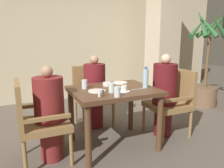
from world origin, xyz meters
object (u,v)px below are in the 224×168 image
at_px(plate_main_left, 120,83).
at_px(diner_in_far_chair, 95,91).
at_px(chair_far_side, 92,93).
at_px(chair_left_side, 36,119).
at_px(chair_right_side, 172,99).
at_px(water_bottle, 146,78).
at_px(glass_tall_mid, 112,88).
at_px(plate_main_right, 97,91).
at_px(diner_in_left_chair, 50,113).
at_px(glass_tall_far, 117,92).
at_px(bowl_small, 107,84).
at_px(glass_tall_near, 84,84).
at_px(diner_in_right_chair, 164,95).
at_px(potted_palm, 206,73).
at_px(teacup_with_saucer, 124,89).

bearing_deg(plate_main_left, diner_in_far_chair, 118.21).
distance_m(chair_far_side, diner_in_far_chair, 0.15).
bearing_deg(chair_left_side, chair_far_side, 41.84).
xyz_separation_m(chair_right_side, water_bottle, (-0.53, -0.12, 0.36)).
relative_size(diner_in_far_chair, water_bottle, 4.23).
bearing_deg(water_bottle, glass_tall_mid, -175.01).
relative_size(plate_main_left, plate_main_right, 1.00).
xyz_separation_m(diner_in_left_chair, glass_tall_mid, (0.67, -0.16, 0.25)).
xyz_separation_m(chair_left_side, plate_main_left, (1.13, 0.26, 0.25)).
bearing_deg(chair_left_side, diner_in_left_chair, 0.00).
bearing_deg(plate_main_right, chair_far_side, 74.96).
relative_size(plate_main_right, glass_tall_far, 1.83).
relative_size(chair_left_side, diner_in_left_chair, 0.86).
xyz_separation_m(diner_in_left_chair, bowl_small, (0.76, 0.19, 0.22)).
relative_size(diner_in_left_chair, glass_tall_far, 9.75).
xyz_separation_m(plate_main_right, glass_tall_near, (-0.09, 0.19, 0.05)).
relative_size(plate_main_left, glass_tall_near, 1.83).
height_order(chair_left_side, glass_tall_mid, chair_left_side).
height_order(chair_far_side, diner_in_far_chair, diner_in_far_chair).
relative_size(chair_left_side, diner_in_far_chair, 0.83).
xyz_separation_m(diner_in_left_chair, glass_tall_far, (0.65, -0.36, 0.25)).
height_order(diner_in_right_chair, potted_palm, potted_palm).
relative_size(teacup_with_saucer, water_bottle, 0.54).
bearing_deg(water_bottle, diner_in_right_chair, 17.44).
relative_size(diner_in_far_chair, teacup_with_saucer, 7.85).
height_order(bowl_small, glass_tall_mid, glass_tall_mid).
relative_size(chair_left_side, chair_far_side, 1.00).
bearing_deg(glass_tall_mid, bowl_small, 75.50).
xyz_separation_m(diner_in_far_chair, plate_main_left, (0.22, -0.41, 0.19)).
height_order(glass_tall_near, glass_tall_far, same).
bearing_deg(chair_left_side, glass_tall_mid, -11.39).
distance_m(diner_in_left_chair, glass_tall_far, 0.78).
distance_m(chair_left_side, chair_far_side, 1.22).
distance_m(plate_main_right, glass_tall_mid, 0.18).
height_order(potted_palm, glass_tall_mid, potted_palm).
height_order(chair_left_side, teacup_with_saucer, chair_left_side).
relative_size(diner_in_left_chair, bowl_small, 10.09).
distance_m(diner_in_left_chair, glass_tall_near, 0.53).
relative_size(chair_left_side, teacup_with_saucer, 6.56).
height_order(chair_left_side, water_bottle, water_bottle).
height_order(diner_in_left_chair, plate_main_left, diner_in_left_chair).
bearing_deg(plate_main_left, chair_far_side, 111.72).
height_order(diner_in_left_chair, bowl_small, diner_in_left_chair).
bearing_deg(plate_main_left, plate_main_right, -145.64).
xyz_separation_m(diner_in_left_chair, plate_main_right, (0.53, -0.05, 0.20)).
distance_m(glass_tall_near, glass_tall_far, 0.54).
bearing_deg(bowl_small, plate_main_right, -133.85).
xyz_separation_m(diner_in_left_chair, diner_in_far_chair, (0.77, 0.67, 0.02)).
xyz_separation_m(chair_left_side, water_bottle, (1.29, -0.12, 0.36)).
bearing_deg(diner_in_far_chair, glass_tall_near, -121.15).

